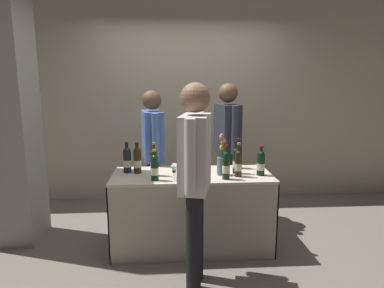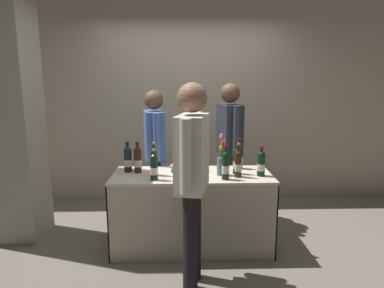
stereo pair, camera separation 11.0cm
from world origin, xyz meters
TOP-DOWN VIEW (x-y plane):
  - ground_plane at (0.00, 0.00)m, footprint 12.00×12.00m
  - back_partition at (0.00, 1.54)m, footprint 7.56×0.12m
  - concrete_pillar at (-1.86, 0.30)m, footprint 0.50×0.50m
  - tasting_table at (0.00, 0.00)m, footprint 1.56×0.63m
  - featured_wine_bottle at (0.02, 0.14)m, footprint 0.07×0.07m
  - display_bottle_0 at (-0.36, -0.20)m, footprint 0.07×0.07m
  - display_bottle_1 at (0.50, 0.19)m, footprint 0.08×0.08m
  - display_bottle_2 at (0.44, -0.01)m, footprint 0.07×0.07m
  - display_bottle_3 at (-0.54, 0.06)m, footprint 0.08×0.08m
  - display_bottle_4 at (0.66, -0.09)m, footprint 0.08×0.08m
  - display_bottle_5 at (-0.37, -0.03)m, footprint 0.07×0.07m
  - display_bottle_6 at (-0.64, 0.10)m, footprint 0.08×0.08m
  - display_bottle_7 at (0.30, -0.20)m, footprint 0.07×0.07m
  - display_bottle_8 at (0.44, -0.12)m, footprint 0.07×0.07m
  - wine_glass_near_vendor at (-0.18, -0.22)m, footprint 0.06×0.06m
  - wine_glass_mid at (-0.16, -0.13)m, footprint 0.07×0.07m
  - flower_vase at (0.28, -0.05)m, footprint 0.09×0.09m
  - vendor_presenter at (-0.41, 0.58)m, footprint 0.28×0.57m
  - vendor_assistant at (0.46, 0.67)m, footprint 0.28×0.55m
  - taster_foreground_right at (-0.02, -0.65)m, footprint 0.29×0.58m

SIDE VIEW (x-z plane):
  - ground_plane at x=0.00m, z-range 0.00..0.00m
  - tasting_table at x=0.00m, z-range 0.14..0.90m
  - wine_glass_mid at x=-0.16m, z-range 0.80..0.94m
  - wine_glass_near_vendor at x=-0.18m, z-range 0.80..0.94m
  - display_bottle_4 at x=0.66m, z-range 0.75..1.04m
  - display_bottle_0 at x=-0.36m, z-range 0.75..1.04m
  - featured_wine_bottle at x=0.02m, z-range 0.74..1.05m
  - display_bottle_1 at x=0.50m, z-range 0.74..1.06m
  - display_bottle_6 at x=-0.64m, z-range 0.75..1.05m
  - flower_vase at x=0.28m, z-range 0.70..1.11m
  - display_bottle_2 at x=0.44m, z-range 0.74..1.06m
  - display_bottle_5 at x=-0.37m, z-range 0.74..1.07m
  - display_bottle_8 at x=0.44m, z-range 0.74..1.07m
  - display_bottle_3 at x=-0.54m, z-range 0.75..1.06m
  - display_bottle_7 at x=0.30m, z-range 0.74..1.07m
  - vendor_presenter at x=-0.41m, z-range 0.15..1.72m
  - vendor_assistant at x=0.46m, z-range 0.16..1.81m
  - taster_foreground_right at x=-0.02m, z-range 0.17..1.83m
  - back_partition at x=0.00m, z-range 0.00..3.15m
  - concrete_pillar at x=-1.86m, z-range 0.00..3.24m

